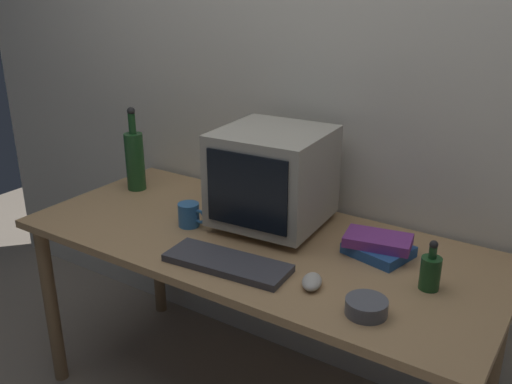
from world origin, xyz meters
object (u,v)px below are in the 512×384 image
at_px(bottle_short, 430,271).
at_px(computer_mouse, 312,282).
at_px(bottle_tall, 135,159).
at_px(mug, 189,215).
at_px(crt_monitor, 273,177).
at_px(book_stack, 378,246).
at_px(keyboard, 227,263).
at_px(cd_spindle, 366,307).

bearing_deg(bottle_short, computer_mouse, -148.22).
height_order(computer_mouse, bottle_short, bottle_short).
relative_size(bottle_tall, bottle_short, 2.28).
relative_size(computer_mouse, bottle_tall, 0.27).
height_order(computer_mouse, mug, mug).
distance_m(crt_monitor, computer_mouse, 0.50).
height_order(computer_mouse, book_stack, book_stack).
distance_m(bottle_short, book_stack, 0.25).
xyz_separation_m(crt_monitor, bottle_tall, (-0.71, -0.00, -0.05)).
xyz_separation_m(bottle_tall, mug, (0.45, -0.18, -0.09)).
distance_m(keyboard, computer_mouse, 0.29).
height_order(crt_monitor, computer_mouse, crt_monitor).
xyz_separation_m(crt_monitor, keyboard, (0.05, -0.36, -0.18)).
bearing_deg(computer_mouse, mug, 146.39).
relative_size(bottle_short, book_stack, 0.67).
bearing_deg(crt_monitor, mug, -145.37).
xyz_separation_m(computer_mouse, cd_spindle, (0.20, -0.05, 0.00)).
bearing_deg(mug, bottle_short, 2.89).
bearing_deg(computer_mouse, bottle_short, 11.47).
xyz_separation_m(bottle_tall, bottle_short, (1.35, -0.13, -0.08)).
distance_m(crt_monitor, bottle_short, 0.67).
bearing_deg(book_stack, keyboard, -137.65).
height_order(keyboard, book_stack, book_stack).
bearing_deg(bottle_short, bottle_tall, 174.40).
height_order(crt_monitor, keyboard, crt_monitor).
bearing_deg(crt_monitor, bottle_short, -11.66).
bearing_deg(bottle_short, mug, -177.11).
height_order(crt_monitor, mug, crt_monitor).
distance_m(book_stack, cd_spindle, 0.37).
relative_size(crt_monitor, keyboard, 0.98).
bearing_deg(bottle_short, cd_spindle, -114.19).
distance_m(keyboard, bottle_tall, 0.84).
distance_m(computer_mouse, mug, 0.61).
relative_size(keyboard, bottle_short, 2.61).
distance_m(crt_monitor, book_stack, 0.46).
xyz_separation_m(bottle_short, book_stack, (-0.21, 0.12, -0.02)).
distance_m(bottle_short, mug, 0.90).
height_order(bottle_short, cd_spindle, bottle_short).
relative_size(crt_monitor, mug, 3.43).
bearing_deg(bottle_tall, bottle_short, -5.60).
bearing_deg(computer_mouse, cd_spindle, -33.36).
relative_size(crt_monitor, bottle_tall, 1.12).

